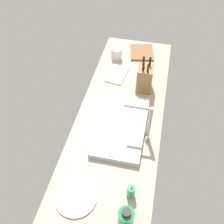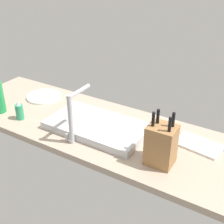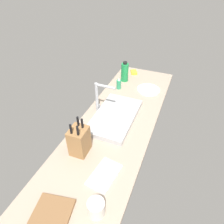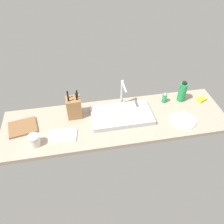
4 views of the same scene
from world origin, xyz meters
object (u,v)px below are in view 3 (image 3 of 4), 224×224
at_px(dinner_plate, 148,90).
at_px(coffee_mug, 96,208).
at_px(dish_sponge, 134,72).
at_px(cutting_board, 50,218).
at_px(faucet, 99,95).
at_px(knife_block, 79,141).
at_px(soap_bottle, 119,84).
at_px(sink_basin, 115,116).
at_px(water_bottle, 125,72).
at_px(dish_towel, 104,175).

xyz_separation_m(dinner_plate, coffee_mug, (-1.24, -0.04, 0.04)).
xyz_separation_m(dinner_plate, dish_sponge, (0.28, 0.23, 0.01)).
xyz_separation_m(cutting_board, dish_sponge, (1.63, 0.07, 0.00)).
relative_size(faucet, dish_sponge, 2.94).
distance_m(knife_block, soap_bottle, 0.84).
xyz_separation_m(cutting_board, dinner_plate, (1.35, -0.16, -0.00)).
distance_m(cutting_board, dinner_plate, 1.36).
bearing_deg(dinner_plate, cutting_board, 173.25).
height_order(sink_basin, coffee_mug, coffee_mug).
relative_size(water_bottle, coffee_mug, 2.20).
xyz_separation_m(soap_bottle, dish_sponge, (0.36, -0.04, -0.04)).
xyz_separation_m(sink_basin, soap_bottle, (0.44, 0.13, 0.03)).
relative_size(faucet, dish_towel, 1.20).
bearing_deg(water_bottle, dish_towel, -166.63).
bearing_deg(cutting_board, soap_bottle, 5.22).
bearing_deg(coffee_mug, water_bottle, 13.36).
bearing_deg(cutting_board, sink_basin, -1.06).
bearing_deg(coffee_mug, dinner_plate, 1.82).
bearing_deg(dish_towel, dish_sponge, 9.67).
height_order(water_bottle, dish_towel, water_bottle).
xyz_separation_m(faucet, water_bottle, (0.57, -0.02, -0.07)).
distance_m(sink_basin, water_bottle, 0.62).
relative_size(cutting_board, water_bottle, 1.10).
relative_size(sink_basin, dinner_plate, 2.41).
relative_size(faucet, coffee_mug, 2.83).
bearing_deg(coffee_mug, faucet, 23.54).
distance_m(coffee_mug, dish_sponge, 1.55).
bearing_deg(knife_block, dish_towel, -118.18).
bearing_deg(water_bottle, cutting_board, -175.38).
relative_size(faucet, knife_block, 1.02).
xyz_separation_m(coffee_mug, dish_sponge, (1.52, 0.27, -0.03)).
height_order(soap_bottle, dish_towel, soap_bottle).
relative_size(faucet, soap_bottle, 2.28).
relative_size(knife_block, dish_sponge, 2.87).
bearing_deg(faucet, coffee_mug, -156.46).
distance_m(water_bottle, dish_towel, 1.15).
height_order(faucet, dish_sponge, faucet).
height_order(cutting_board, soap_bottle, soap_bottle).
distance_m(cutting_board, soap_bottle, 1.28).
xyz_separation_m(dish_towel, coffee_mug, (-0.21, -0.05, 0.04)).
height_order(sink_basin, faucet, faucet).
height_order(sink_basin, dish_towel, sink_basin).
bearing_deg(cutting_board, dish_towel, -24.42).
distance_m(soap_bottle, dinner_plate, 0.29).
bearing_deg(sink_basin, soap_bottle, 16.86).
relative_size(water_bottle, dish_sponge, 2.28).
bearing_deg(dish_towel, soap_bottle, 15.63).
bearing_deg(soap_bottle, dinner_plate, -74.72).
bearing_deg(faucet, cutting_board, -171.36).
xyz_separation_m(soap_bottle, dinner_plate, (0.08, -0.28, -0.04)).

